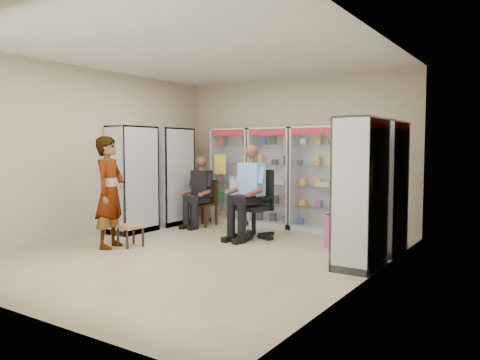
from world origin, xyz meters
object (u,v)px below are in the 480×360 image
Objects in this scene: wooden_chair at (204,203)px; seated_shopkeeper at (252,195)px; office_chair at (254,204)px; woven_stool_a at (365,236)px; cabinet_left_far at (172,176)px; woven_stool_b at (130,235)px; cabinet_back_right at (316,179)px; cabinet_right_far at (385,187)px; pink_trunk at (349,232)px; cabinet_back_mid at (273,177)px; cabinet_left_near at (133,179)px; cabinet_right_near at (360,193)px; standing_man at (110,192)px; cabinet_back_left at (234,176)px.

seated_shopkeeper reaches higher than wooden_chair.
office_chair is 3.12× the size of woven_stool_a.
cabinet_left_far is 5.58× the size of woven_stool_b.
cabinet_back_right is at bearing 141.71° from woven_stool_a.
cabinet_right_far is 3.59× the size of pink_trunk.
cabinet_back_right is (0.95, 0.00, 0.00)m from cabinet_back_mid.
cabinet_left_far is 1.10m from cabinet_left_near.
cabinet_back_mid is 1.39m from seated_shopkeeper.
cabinet_right_near is 3.72m from woven_stool_b.
cabinet_back_right is 1.29× the size of seated_shopkeeper.
woven_stool_a is 4.12m from standing_man.
cabinet_back_right is at bearing 72.46° from office_chair.
cabinet_back_right is 3.59× the size of pink_trunk.
cabinet_right_near is 3.88m from standing_man.
wooden_chair is at bearing 171.81° from pink_trunk.
woven_stool_b is (0.91, -2.04, -0.82)m from cabinet_left_far.
cabinet_back_mid is 1.29× the size of seated_shopkeeper.
cabinet_back_mid is 1.00× the size of cabinet_left_far.
cabinet_back_left reaches higher than office_chair.
cabinet_right_near is 4.46m from cabinet_left_near.
cabinet_back_right is 2.13× the size of wooden_chair.
pink_trunk is (-0.53, 1.03, -0.73)m from cabinet_right_near.
cabinet_right_near is at bearing -94.93° from standing_man.
cabinet_back_right is 5.14× the size of woven_stool_a.
wooden_chair is (-0.25, -0.73, -0.53)m from cabinet_back_left.
cabinet_back_mid is at bearing 137.20° from cabinet_left_near.
woven_stool_a is (1.30, -1.03, -0.81)m from cabinet_back_right.
cabinet_right_far is 1.12× the size of standing_man.
cabinet_left_near reaches higher than woven_stool_a.
cabinet_left_far is 2.26m from seated_shopkeeper.
cabinet_right_far reaches higher than pink_trunk.
cabinet_back_mid is 1.12× the size of standing_man.
cabinet_back_right is at bearing 36.16° from cabinet_right_near.
pink_trunk is at bearing -8.19° from wooden_chair.
cabinet_back_right is 1.00× the size of cabinet_right_far.
cabinet_back_mid is 3.59× the size of pink_trunk.
cabinet_right_far is (3.53, -1.13, 0.00)m from cabinet_back_left.
cabinet_back_left is at bearing 158.23° from pink_trunk.
standing_man is (-3.76, -2.07, -0.11)m from cabinet_right_far.
wooden_chair is 1.69× the size of pink_trunk.
cabinet_back_left is 3.31m from pink_trunk.
seated_shopkeeper reaches higher than office_chair.
cabinet_right_near reaches higher than standing_man.
cabinet_left_near is 1.54m from woven_stool_b.
cabinet_right_near reaches higher than woven_stool_b.
cabinet_left_far is (-0.93, -0.93, 0.00)m from cabinet_back_left.
cabinet_right_far is at bearing 7.30° from pink_trunk.
cabinet_back_mid is at bearing 71.91° from woven_stool_b.
cabinet_left_near is 5.58× the size of woven_stool_b.
cabinet_back_right is at bearing 108.19° from cabinet_left_far.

